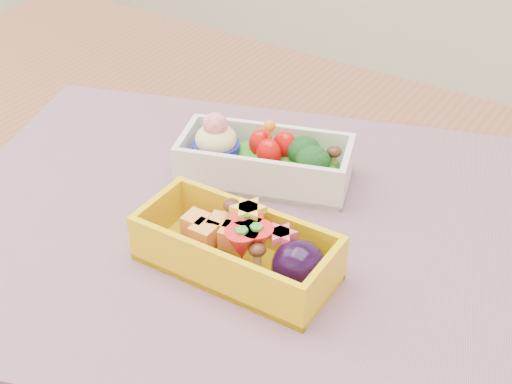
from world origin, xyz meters
The scene contains 4 objects.
table centered at (0.00, 0.00, 0.65)m, with size 1.20×0.80×0.75m.
placemat centered at (0.03, 0.02, 0.75)m, with size 0.59×0.46×0.00m, color gray.
bento_white centered at (0.01, 0.10, 0.78)m, with size 0.19×0.13×0.07m.
bento_yellow centered at (0.07, -0.04, 0.78)m, with size 0.18×0.08×0.06m.
Camera 1 is at (0.34, -0.43, 1.17)m, focal length 50.98 mm.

